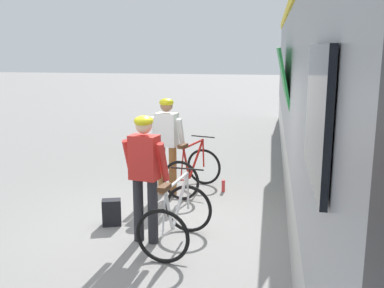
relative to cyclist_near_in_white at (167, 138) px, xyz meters
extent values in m
plane|color=gray|center=(0.36, -1.77, -1.05)|extent=(80.00, 80.00, 0.00)
cube|color=#B7B7B2|center=(3.61, -0.12, -0.60)|extent=(2.97, 19.72, 0.90)
cube|color=#238C3D|center=(2.09, 1.48, 0.75)|extent=(0.39, 3.75, 1.67)
cube|color=black|center=(2.08, -5.02, 1.20)|extent=(0.04, 1.10, 0.80)
cylinder|color=#935B2D|center=(-0.11, 0.02, -0.60)|extent=(0.14, 0.14, 0.90)
cylinder|color=#935B2D|center=(0.11, -0.03, -0.60)|extent=(0.14, 0.14, 0.90)
cube|color=white|center=(0.00, 0.00, 0.15)|extent=(0.42, 0.31, 0.60)
cylinder|color=white|center=(-0.25, 0.09, 0.10)|extent=(0.14, 0.27, 0.56)
cylinder|color=white|center=(0.26, -0.02, 0.10)|extent=(0.14, 0.27, 0.56)
sphere|color=#9E7051|center=(0.00, 0.00, 0.58)|extent=(0.22, 0.22, 0.22)
ellipsoid|color=yellow|center=(0.00, 0.00, 0.64)|extent=(0.30, 0.32, 0.14)
cylinder|color=#232328|center=(0.07, -2.06, -0.60)|extent=(0.14, 0.14, 0.90)
cylinder|color=#232328|center=(0.28, -2.10, -0.60)|extent=(0.14, 0.14, 0.90)
cube|color=red|center=(0.18, -2.08, 0.15)|extent=(0.42, 0.31, 0.60)
cylinder|color=red|center=(-0.07, -1.99, 0.10)|extent=(0.14, 0.27, 0.56)
cylinder|color=red|center=(0.44, -2.09, 0.10)|extent=(0.14, 0.27, 0.56)
sphere|color=beige|center=(0.18, -2.08, 0.58)|extent=(0.22, 0.22, 0.22)
ellipsoid|color=yellow|center=(0.18, -2.08, 0.64)|extent=(0.30, 0.32, 0.14)
torus|color=black|center=(0.57, 0.70, -0.70)|extent=(0.70, 0.23, 0.71)
torus|color=black|center=(0.31, -0.28, -0.70)|extent=(0.70, 0.23, 0.71)
cylinder|color=red|center=(0.48, 0.36, -0.45)|extent=(0.21, 0.63, 0.63)
cylinder|color=red|center=(0.45, 0.24, -0.15)|extent=(0.26, 0.83, 0.04)
cylinder|color=red|center=(0.37, -0.05, -0.45)|extent=(0.11, 0.28, 0.62)
cylinder|color=red|center=(0.35, -0.11, -0.73)|extent=(0.12, 0.36, 0.08)
cylinder|color=red|center=(0.32, -0.22, -0.42)|extent=(0.06, 0.14, 0.56)
cylinder|color=red|center=(0.56, 0.68, -0.42)|extent=(0.05, 0.09, 0.55)
cylinder|color=black|center=(0.55, 0.65, -0.09)|extent=(0.47, 0.15, 0.02)
cube|color=#4C2D19|center=(0.33, -0.20, -0.10)|extent=(0.16, 0.26, 0.06)
torus|color=black|center=(0.69, -1.65, -0.70)|extent=(0.71, 0.15, 0.71)
torus|color=black|center=(0.55, -2.66, -0.70)|extent=(0.71, 0.15, 0.71)
cylinder|color=white|center=(0.65, -2.00, -0.45)|extent=(0.13, 0.64, 0.63)
cylinder|color=white|center=(0.63, -2.12, -0.15)|extent=(0.16, 0.85, 0.04)
cylinder|color=white|center=(0.59, -2.43, -0.45)|extent=(0.08, 0.28, 0.62)
cylinder|color=white|center=(0.58, -2.49, -0.73)|extent=(0.08, 0.36, 0.08)
cylinder|color=white|center=(0.56, -2.60, -0.42)|extent=(0.04, 0.15, 0.56)
cylinder|color=white|center=(0.69, -1.68, -0.42)|extent=(0.04, 0.09, 0.55)
cylinder|color=black|center=(0.69, -1.70, -0.09)|extent=(0.48, 0.09, 0.02)
cube|color=#4C2D19|center=(0.57, -2.57, -0.10)|extent=(0.13, 0.25, 0.06)
cube|color=black|center=(-0.49, -1.60, -0.85)|extent=(0.32, 0.26, 0.40)
cylinder|color=red|center=(1.00, 0.31, -0.94)|extent=(0.06, 0.06, 0.22)
camera|label=1|loc=(1.81, -7.70, 1.57)|focal=42.08mm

